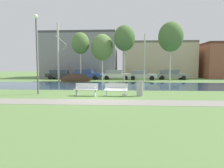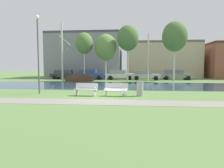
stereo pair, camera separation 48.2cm
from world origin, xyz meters
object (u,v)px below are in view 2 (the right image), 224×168
Objects in this scene: seagull at (124,95)px; parked_suv_fifth_grey at (175,75)px; parked_hatch_third_white at (120,74)px; streetlamp at (38,42)px; parked_van_nearest_dark at (65,74)px; bench_left at (86,89)px; trash_bin at (140,88)px; parked_sedan_second_blue at (90,74)px; parked_wagon_fourth_silver at (145,75)px; bench_right at (116,89)px.

seagull is 0.09× the size of parked_suv_fifth_grey.
parked_hatch_third_white is at bearing 94.62° from seagull.
streetlamp reaches higher than parked_van_nearest_dark.
bench_left is 1.59× the size of trash_bin.
parked_suv_fifth_grey is at bearing 2.31° from parked_sedan_second_blue.
trash_bin is at bearing -57.91° from parked_van_nearest_dark.
parked_hatch_third_white is at bearing -177.23° from parked_suv_fifth_grey.
parked_suv_fifth_grey reaches higher than parked_wagon_fourth_silver.
parked_van_nearest_dark is (-3.86, 17.47, -3.03)m from streetlamp.
parked_van_nearest_dark is 1.05× the size of parked_sedan_second_blue.
parked_wagon_fourth_silver reaches higher than trash_bin.
bench_left is 0.34× the size of parked_suv_fifth_grey.
parked_sedan_second_blue is 13.21m from parked_suv_fifth_grey.
parked_van_nearest_dark is at bearing 122.09° from trash_bin.
seagull is at bearing -97.89° from parked_wagon_fourth_silver.
parked_hatch_third_white reaches higher than bench_right.
trash_bin is at bearing -108.27° from parked_suv_fifth_grey.
bench_right is at bearing -72.82° from parked_sedan_second_blue.
parked_van_nearest_dark is at bearing 177.00° from parked_wagon_fourth_silver.
parked_sedan_second_blue is (4.13, -0.30, 0.06)m from parked_van_nearest_dark.
trash_bin is at bearing 5.42° from bench_right.
parked_sedan_second_blue is at bearing -178.53° from parked_hatch_third_white.
parked_van_nearest_dark is (-11.30, 18.02, 0.24)m from trash_bin.
parked_hatch_third_white reaches higher than parked_van_nearest_dark.
parked_van_nearest_dark is at bearing 175.90° from parked_sedan_second_blue.
parked_wagon_fourth_silver is at bearing -2.47° from parked_sedan_second_blue.
parked_suv_fifth_grey reaches higher than parked_van_nearest_dark.
parked_suv_fifth_grey is at bearing 0.78° from parked_van_nearest_dark.
parked_suv_fifth_grey is at bearing 62.12° from bench_left.
seagull is (0.60, -0.16, -0.34)m from bench_right.
parked_hatch_third_white is at bearing -1.15° from parked_van_nearest_dark.
seagull is (2.67, -0.16, -0.34)m from bench_left.
bench_right is 17.77m from parked_wagon_fourth_silver.
bench_right is 20.58m from parked_van_nearest_dark.
parked_van_nearest_dark is 1.11× the size of parked_wagon_fourth_silver.
parked_sedan_second_blue reaches higher than parked_wagon_fourth_silver.
parked_hatch_third_white reaches higher than bench_left.
parked_wagon_fourth_silver is (8.84, 16.81, -3.05)m from streetlamp.
parked_wagon_fourth_silver is at bearing 82.11° from seagull.
bench_right is 1.59× the size of trash_bin.
parked_hatch_third_white reaches higher than parked_wagon_fourth_silver.
trash_bin is 0.24× the size of parked_wagon_fourth_silver.
parked_wagon_fourth_silver is 4.71m from parked_suv_fifth_grey.
streetlamp is at bearing -117.74° from parked_wagon_fourth_silver.
trash_bin is 1.16m from seagull.
parked_van_nearest_dark is 0.98× the size of parked_suv_fifth_grey.
streetlamp is at bearing -105.89° from parked_hatch_third_white.
parked_hatch_third_white is at bearing 74.11° from streetlamp.
parked_suv_fifth_grey is at bearing 2.77° from parked_hatch_third_white.
parked_wagon_fourth_silver reaches higher than bench_left.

